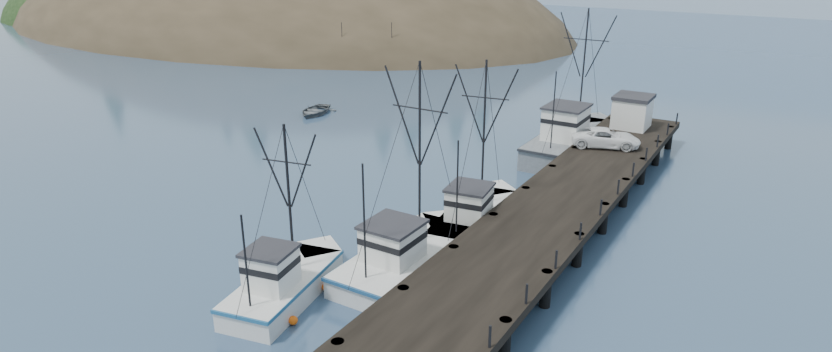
{
  "coord_description": "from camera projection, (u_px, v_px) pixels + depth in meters",
  "views": [
    {
      "loc": [
        25.68,
        -21.43,
        17.44
      ],
      "look_at": [
        4.85,
        12.97,
        2.5
      ],
      "focal_mm": 28.0,
      "sensor_mm": 36.0,
      "label": 1
    }
  ],
  "objects": [
    {
      "name": "work_vessel",
      "position": [
        572.0,
        139.0,
        54.95
      ],
      "size": [
        4.45,
        14.47,
        12.3
      ],
      "color": "slate",
      "rests_on": "ground"
    },
    {
      "name": "trawler_far",
      "position": [
        476.0,
        215.0,
        41.08
      ],
      "size": [
        4.56,
        10.59,
        10.87
      ],
      "color": "silver",
      "rests_on": "ground"
    },
    {
      "name": "pier",
      "position": [
        564.0,
        200.0,
        41.17
      ],
      "size": [
        6.0,
        44.0,
        2.0
      ],
      "color": "black",
      "rests_on": "ground"
    },
    {
      "name": "motorboat",
      "position": [
        315.0,
        114.0,
        67.52
      ],
      "size": [
        4.66,
        5.7,
        1.03
      ],
      "primitive_type": "imported",
      "rotation": [
        0.0,
        0.0,
        0.24
      ],
      "color": "#505659",
      "rests_on": "ground"
    },
    {
      "name": "trawler_mid",
      "position": [
        287.0,
        282.0,
        33.13
      ],
      "size": [
        4.46,
        9.16,
        9.32
      ],
      "color": "silver",
      "rests_on": "ground"
    },
    {
      "name": "pier_shed",
      "position": [
        632.0,
        111.0,
        55.16
      ],
      "size": [
        3.0,
        3.2,
        2.8
      ],
      "color": "silver",
      "rests_on": "pier"
    },
    {
      "name": "ground",
      "position": [
        219.0,
        273.0,
        35.72
      ],
      "size": [
        400.0,
        400.0,
        0.0
      ],
      "primitive_type": "plane",
      "color": "navy",
      "rests_on": "ground"
    },
    {
      "name": "trawler_near",
      "position": [
        409.0,
        253.0,
        36.1
      ],
      "size": [
        3.93,
        11.61,
        11.76
      ],
      "color": "silver",
      "rests_on": "ground"
    },
    {
      "name": "headland",
      "position": [
        254.0,
        47.0,
        136.74
      ],
      "size": [
        134.8,
        78.0,
        51.0
      ],
      "color": "#382D1E",
      "rests_on": "ground"
    },
    {
      "name": "moored_sailboats",
      "position": [
        367.0,
        58.0,
        96.43
      ],
      "size": [
        18.14,
        16.46,
        6.35
      ],
      "color": "silver",
      "rests_on": "ground"
    },
    {
      "name": "distant_ridge",
      "position": [
        748.0,
        8.0,
        167.18
      ],
      "size": [
        360.0,
        40.0,
        26.0
      ],
      "primitive_type": "cube",
      "color": "#9EB2C6",
      "rests_on": "ground"
    },
    {
      "name": "pickup_truck",
      "position": [
        606.0,
        138.0,
        50.27
      ],
      "size": [
        5.72,
        3.98,
        1.45
      ],
      "primitive_type": "imported",
      "rotation": [
        0.0,
        0.0,
        1.91
      ],
      "color": "white",
      "rests_on": "pier"
    }
  ]
}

